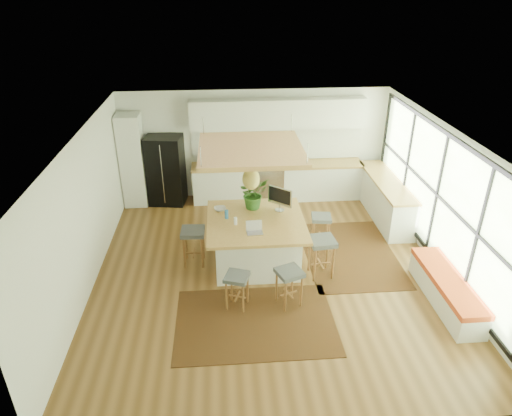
{
  "coord_description": "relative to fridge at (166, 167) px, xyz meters",
  "views": [
    {
      "loc": [
        -0.81,
        -7.27,
        5.07
      ],
      "look_at": [
        -0.2,
        0.5,
        1.1
      ],
      "focal_mm": 32.04,
      "sensor_mm": 36.0,
      "label": 1
    }
  ],
  "objects": [
    {
      "name": "stool_right_back",
      "position": [
        3.37,
        -2.31,
        -0.57
      ],
      "size": [
        0.44,
        0.44,
        0.67
      ],
      "primitive_type": null,
      "rotation": [
        0.0,
        0.0,
        1.45
      ],
      "color": "#404447",
      "rests_on": "floor"
    },
    {
      "name": "right_counter_base",
      "position": [
        5.12,
        -1.19,
        -0.49
      ],
      "size": [
        0.6,
        2.5,
        0.88
      ],
      "primitive_type": "cube",
      "color": "silver",
      "rests_on": "floor"
    },
    {
      "name": "window_bench",
      "position": [
        5.14,
        -4.39,
        -0.68
      ],
      "size": [
        0.52,
        2.0,
        0.5
      ],
      "primitive_type": null,
      "color": "silver",
      "rests_on": "floor"
    },
    {
      "name": "wall_left",
      "position": [
        -1.06,
        -3.19,
        0.42
      ],
      "size": [
        0.0,
        7.0,
        7.0
      ],
      "primitive_type": "plane",
      "rotation": [
        1.57,
        0.0,
        1.57
      ],
      "color": "white",
      "rests_on": "ground"
    },
    {
      "name": "upper_cabinets",
      "position": [
        2.74,
        0.13,
        1.22
      ],
      "size": [
        4.2,
        0.34,
        0.7
      ],
      "primitive_type": "cube",
      "color": "silver",
      "rests_on": "wall_back"
    },
    {
      "name": "wall_front",
      "position": [
        2.19,
        -6.69,
        0.42
      ],
      "size": [
        6.5,
        0.0,
        6.5
      ],
      "primitive_type": "plane",
      "rotation": [
        -1.57,
        0.0,
        0.0
      ],
      "color": "white",
      "rests_on": "ground"
    },
    {
      "name": "wall_back",
      "position": [
        2.19,
        0.31,
        0.42
      ],
      "size": [
        6.5,
        0.0,
        6.5
      ],
      "primitive_type": "plane",
      "rotation": [
        1.57,
        0.0,
        0.0
      ],
      "color": "white",
      "rests_on": "ground"
    },
    {
      "name": "island_plant",
      "position": [
        1.96,
        -2.33,
        0.25
      ],
      "size": [
        0.82,
        0.84,
        0.49
      ],
      "primitive_type": "imported",
      "rotation": [
        0.0,
        0.0,
        0.61
      ],
      "color": "#1E4C19",
      "rests_on": "island"
    },
    {
      "name": "island_bowl",
      "position": [
        1.3,
        -2.39,
        0.03
      ],
      "size": [
        0.27,
        0.27,
        0.06
      ],
      "primitive_type": "imported",
      "rotation": [
        0.0,
        0.0,
        0.16
      ],
      "color": "silver",
      "rests_on": "island"
    },
    {
      "name": "right_counter_top",
      "position": [
        5.12,
        -1.19,
        -0.03
      ],
      "size": [
        0.64,
        2.54,
        0.05
      ],
      "primitive_type": "cube",
      "color": "#A57A3A",
      "rests_on": "right_counter_base"
    },
    {
      "name": "range",
      "position": [
        2.49,
        -0.01,
        -0.43
      ],
      "size": [
        0.76,
        0.62,
        1.0
      ],
      "primitive_type": null,
      "color": "#A5A5AA",
      "rests_on": "floor"
    },
    {
      "name": "rug_near",
      "position": [
        1.82,
        -4.64,
        -0.92
      ],
      "size": [
        2.6,
        1.8,
        0.01
      ],
      "primitive_type": "cube",
      "color": "black",
      "rests_on": "floor"
    },
    {
      "name": "microwave",
      "position": [
        1.24,
        -0.06,
        0.17
      ],
      "size": [
        0.56,
        0.38,
        0.35
      ],
      "primitive_type": "imported",
      "rotation": [
        0.0,
        0.0,
        0.19
      ],
      "color": "#A5A5AA",
      "rests_on": "back_counter_top"
    },
    {
      "name": "wall_right",
      "position": [
        5.44,
        -3.19,
        0.42
      ],
      "size": [
        0.0,
        7.0,
        7.0
      ],
      "primitive_type": "plane",
      "rotation": [
        1.57,
        0.0,
        -1.57
      ],
      "color": "white",
      "rests_on": "ground"
    },
    {
      "name": "stool_near_right",
      "position": [
        2.43,
        -4.22,
        -0.57
      ],
      "size": [
        0.53,
        0.53,
        0.69
      ],
      "primitive_type": null,
      "rotation": [
        0.0,
        0.0,
        0.37
      ],
      "color": "#404447",
      "rests_on": "floor"
    },
    {
      "name": "back_counter_base",
      "position": [
        2.74,
        -0.01,
        -0.49
      ],
      "size": [
        4.2,
        0.6,
        0.88
      ],
      "primitive_type": "cube",
      "color": "silver",
      "rests_on": "floor"
    },
    {
      "name": "rug_right",
      "position": [
        3.91,
        -2.74,
        -0.92
      ],
      "size": [
        1.8,
        2.6,
        0.01
      ],
      "primitive_type": "cube",
      "color": "black",
      "rests_on": "floor"
    },
    {
      "name": "fridge",
      "position": [
        0.0,
        0.0,
        0.0
      ],
      "size": [
        0.93,
        0.77,
        1.71
      ],
      "primitive_type": null,
      "rotation": [
        0.0,
        0.0,
        -0.14
      ],
      "color": "black",
      "rests_on": "floor"
    },
    {
      "name": "stool_right_front",
      "position": [
        3.15,
        -3.4,
        -0.57
      ],
      "size": [
        0.51,
        0.51,
        0.78
      ],
      "primitive_type": null,
      "rotation": [
        0.0,
        0.0,
        1.67
      ],
      "color": "#404447",
      "rests_on": "floor"
    },
    {
      "name": "island",
      "position": [
        1.97,
        -2.86,
        -0.46
      ],
      "size": [
        1.85,
        1.85,
        0.93
      ],
      "primitive_type": null,
      "color": "#A57A3A",
      "rests_on": "floor"
    },
    {
      "name": "floor",
      "position": [
        2.19,
        -3.19,
        -0.93
      ],
      "size": [
        7.0,
        7.0,
        0.0
      ],
      "primitive_type": "plane",
      "color": "brown",
      "rests_on": "ground"
    },
    {
      "name": "ceiling_panel",
      "position": [
        1.89,
        -2.79,
        1.12
      ],
      "size": [
        1.86,
        1.86,
        0.8
      ],
      "primitive_type": null,
      "color": "#A57A3A",
      "rests_on": "ceiling"
    },
    {
      "name": "window_wall",
      "position": [
        5.41,
        -3.19,
        0.47
      ],
      "size": [
        0.1,
        6.2,
        2.6
      ],
      "primitive_type": null,
      "color": "black",
      "rests_on": "wall_right"
    },
    {
      "name": "stool_left_side",
      "position": [
        0.76,
        -2.82,
        -0.57
      ],
      "size": [
        0.46,
        0.46,
        0.75
      ],
      "primitive_type": null,
      "rotation": [
        0.0,
        0.0,
        -1.6
      ],
      "color": "#404447",
      "rests_on": "floor"
    },
    {
      "name": "laptop",
      "position": [
        1.91,
        -3.35,
        0.12
      ],
      "size": [
        0.31,
        0.33,
        0.22
      ],
      "primitive_type": null,
      "rotation": [
        0.0,
        0.0,
        0.06
      ],
      "color": "#A5A5AA",
      "rests_on": "island"
    },
    {
      "name": "stool_near_left",
      "position": [
        1.55,
        -4.21,
        -0.57
      ],
      "size": [
        0.48,
        0.48,
        0.64
      ],
      "primitive_type": null,
      "rotation": [
        0.0,
        0.0,
        -0.33
      ],
      "color": "#404447",
      "rests_on": "floor"
    },
    {
      "name": "island_bottle_1",
      "position": [
        1.57,
        -3.01,
        0.1
      ],
      "size": [
        0.07,
        0.07,
        0.19
      ],
      "primitive_type": "cylinder",
      "color": "white",
      "rests_on": "island"
    },
    {
      "name": "ceiling",
      "position": [
        2.19,
        -3.19,
        1.78
      ],
      "size": [
        7.0,
        7.0,
        0.0
      ],
      "primitive_type": "plane",
      "rotation": [
        3.14,
        0.0,
        0.0
      ],
      "color": "white",
      "rests_on": "ground"
    },
    {
      "name": "island_bottle_0",
      "position": [
        1.42,
        -2.76,
        0.1
      ],
      "size": [
        0.07,
        0.07,
        0.19
      ],
      "primitive_type": "cylinder",
      "color": "#2C6FB3",
      "rests_on": "island"
    },
    {
      "name": "backsplash",
      "position": [
        2.74,
        0.29,
        0.43
      ],
      "size": [
        4.2,
        0.02,
        0.8
      ],
      "primitive_type": "cube",
      "color": "white",
      "rests_on": "wall_back"
    },
    {
      "name": "monitor",
      "position": [
        2.47,
        -2.49,
        0.26
      ],
      "size": [
        0.54,
        0.49,
        0.5
      ],
      "primitive_type": null,
      "rotation": [
        0.0,
        0.0,
        -0.69
      ],
      "color": "#A5A5AA",
      "rests_on": "island"
    },
    {
      "name": "back_counter_top",
      "position": [
        2.74,
        -0.01,
        -0.03
      ],
      "size": [
        4.24,
        0.64,
        0.05
      ],
      "primitive_type": "cube",
      "color": "#A57A3A",
      "rests_on": "back_counter_base"
    },
    {
      "name": "pantry",
      "position": [
        -0.76,
        -0.01,
        0.2
      ],
      "size": [
        0.55,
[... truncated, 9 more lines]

